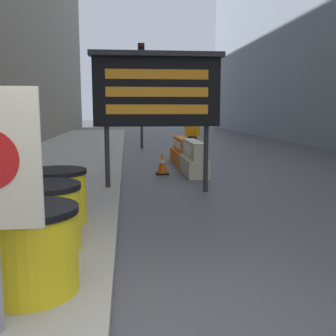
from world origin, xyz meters
The scene contains 10 objects.
barrel_drum_foreground centered at (-0.70, 0.87, 0.52)m, with size 0.86×0.86×0.77m.
barrel_drum_middle centered at (-0.80, 1.93, 0.52)m, with size 0.86×0.86×0.77m.
barrel_drum_back centered at (-0.84, 3.00, 0.52)m, with size 0.86×0.86×0.77m.
message_board centered at (0.77, 5.52, 2.10)m, with size 2.69×0.36×2.86m.
jersey_barrier_cream centered at (1.92, 7.77, 0.39)m, with size 0.53×1.85×0.89m.
jersey_barrier_orange_near centered at (1.92, 10.00, 0.36)m, with size 0.53×2.19×0.82m.
traffic_cone_near centered at (1.08, 7.81, 0.30)m, with size 0.34×0.34×0.61m.
traffic_light_near_curb centered at (0.81, 14.86, 3.24)m, with size 0.28×0.44×4.50m.
pedestrian_worker centered at (2.86, 13.90, 1.06)m, with size 0.55×0.47×1.79m.
pedestrian_passerby centered at (2.39, 10.75, 0.99)m, with size 0.51×0.48×1.68m.
Camera 1 is at (0.16, -2.53, 1.74)m, focal length 42.00 mm.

